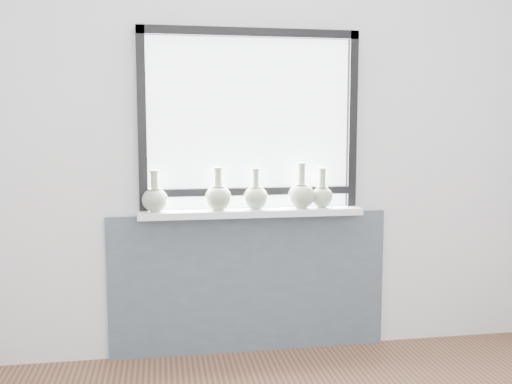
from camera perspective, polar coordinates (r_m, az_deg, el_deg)
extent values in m
cube|color=silver|center=(3.43, -0.72, 5.15)|extent=(3.60, 0.02, 2.60)
cube|color=#4E5966|center=(3.53, -0.63, -9.11)|extent=(1.70, 0.03, 0.86)
cube|color=white|center=(3.37, -0.45, -2.05)|extent=(1.32, 0.18, 0.04)
cube|color=black|center=(3.34, -11.33, 7.13)|extent=(0.05, 0.06, 1.05)
cube|color=black|center=(3.53, 9.55, 7.13)|extent=(0.05, 0.06, 1.05)
cube|color=black|center=(3.42, -0.61, 15.65)|extent=(1.30, 0.06, 0.05)
cube|color=black|center=(3.40, -0.59, 0.07)|extent=(1.20, 0.05, 0.04)
cube|color=white|center=(3.40, -0.66, 6.82)|extent=(1.20, 0.01, 1.00)
cylinder|color=#95A885|center=(3.31, -10.04, -1.89)|extent=(0.07, 0.07, 0.01)
ellipsoid|color=#95A885|center=(3.30, -10.06, -0.79)|extent=(0.15, 0.15, 0.14)
cone|color=#95A885|center=(3.29, -10.08, 0.11)|extent=(0.08, 0.08, 0.03)
cylinder|color=#95A885|center=(3.29, -10.09, 1.00)|extent=(0.04, 0.04, 0.11)
cylinder|color=#95A885|center=(3.28, -10.12, 2.05)|extent=(0.05, 0.05, 0.01)
cylinder|color=#95A885|center=(3.33, -3.80, -1.75)|extent=(0.07, 0.07, 0.01)
ellipsoid|color=#95A885|center=(3.32, -3.80, -0.58)|extent=(0.16, 0.16, 0.14)
cone|color=#95A885|center=(3.31, -3.81, 0.35)|extent=(0.09, 0.09, 0.03)
cylinder|color=#95A885|center=(3.31, -3.82, 1.28)|extent=(0.05, 0.05, 0.12)
cylinder|color=#95A885|center=(3.30, -3.83, 2.37)|extent=(0.06, 0.06, 0.01)
cylinder|color=#95A885|center=(3.36, -0.02, -1.66)|extent=(0.07, 0.07, 0.01)
ellipsoid|color=#95A885|center=(3.35, -0.02, -0.58)|extent=(0.15, 0.15, 0.14)
cone|color=#95A885|center=(3.35, -0.02, 0.30)|extent=(0.08, 0.08, 0.03)
cylinder|color=#95A885|center=(3.34, -0.03, 1.22)|extent=(0.04, 0.04, 0.12)
cylinder|color=#95A885|center=(3.34, -0.03, 2.29)|extent=(0.05, 0.05, 0.01)
cylinder|color=#95A885|center=(3.41, 4.54, -1.55)|extent=(0.07, 0.07, 0.01)
ellipsoid|color=#95A885|center=(3.41, 4.55, -0.38)|extent=(0.16, 0.16, 0.15)
cone|color=#95A885|center=(3.40, 4.56, 0.55)|extent=(0.09, 0.09, 0.03)
cylinder|color=#95A885|center=(3.39, 4.57, 1.62)|extent=(0.05, 0.05, 0.14)
cylinder|color=#95A885|center=(3.39, 4.58, 2.84)|extent=(0.05, 0.05, 0.01)
cylinder|color=#95A885|center=(3.46, 6.60, -1.46)|extent=(0.06, 0.06, 0.01)
ellipsoid|color=#95A885|center=(3.45, 6.61, -0.50)|extent=(0.14, 0.14, 0.12)
cone|color=#95A885|center=(3.45, 6.62, 0.29)|extent=(0.07, 0.07, 0.03)
cylinder|color=#95A885|center=(3.44, 6.64, 1.22)|extent=(0.04, 0.04, 0.12)
cylinder|color=#95A885|center=(3.44, 6.65, 2.31)|extent=(0.05, 0.05, 0.01)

